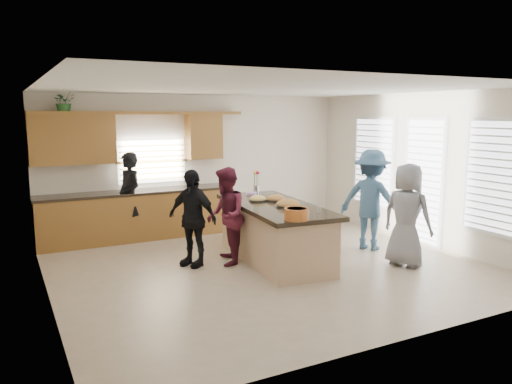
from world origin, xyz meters
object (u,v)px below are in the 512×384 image
island (275,234)px  woman_left_front (192,218)px  woman_right_back (371,200)px  woman_right_front (407,215)px  woman_left_back (129,197)px  woman_left_mid (226,216)px  salad_bowl (296,213)px

island → woman_left_front: bearing=169.7°
woman_left_front → woman_right_back: woman_right_back is taller
woman_left_front → woman_right_front: bearing=31.0°
woman_left_back → woman_left_mid: size_ratio=1.08×
woman_left_back → woman_left_mid: woman_left_back is taller
woman_left_back → woman_right_back: (3.69, -2.54, 0.04)m
island → woman_right_front: woman_right_front is taller
woman_left_back → island: bearing=22.4°
woman_right_back → salad_bowl: bearing=84.0°
salad_bowl → woman_right_back: woman_right_back is taller
woman_right_front → island: bearing=34.6°
salad_bowl → woman_left_mid: woman_left_mid is taller
woman_left_back → woman_left_front: size_ratio=1.10×
island → salad_bowl: bearing=-100.1°
island → woman_left_mid: 0.88m
woman_left_mid → woman_right_front: 2.88m
salad_bowl → woman_right_front: 2.07m
woman_left_front → woman_right_front: woman_right_front is taller
island → woman_right_back: size_ratio=1.56×
woman_left_front → woman_right_front: (3.02, -1.58, 0.05)m
woman_left_front → woman_left_mid: bearing=40.0°
salad_bowl → woman_right_back: 2.45m
salad_bowl → woman_left_back: woman_left_back is taller
woman_left_back → woman_right_front: woman_left_back is taller
woman_left_mid → woman_right_front: bearing=80.6°
woman_left_mid → woman_right_front: woman_right_front is taller
woman_left_mid → woman_left_front: (-0.51, 0.17, -0.01)m
island → woman_left_mid: bearing=171.6°
salad_bowl → woman_left_front: (-0.97, 1.57, -0.26)m
woman_right_front → woman_left_mid: bearing=40.5°
woman_right_front → woman_left_front: bearing=42.2°
salad_bowl → woman_left_mid: bearing=108.0°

